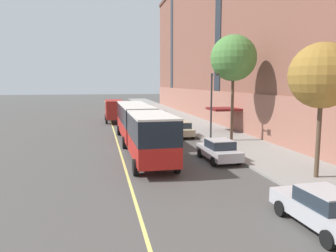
{
  "coord_description": "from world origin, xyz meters",
  "views": [
    {
      "loc": [
        -2.57,
        -27.04,
        5.51
      ],
      "look_at": [
        3.13,
        0.26,
        1.8
      ],
      "focal_mm": 35.0,
      "sensor_mm": 36.0,
      "label": 1
    }
  ],
  "objects_px": {
    "parked_car_green_1": "(145,108)",
    "box_truck": "(114,110)",
    "street_tree_mid_block": "(233,58)",
    "street_lamp": "(212,99)",
    "street_tree_near_corner": "(322,76)",
    "fire_hydrant": "(168,116)",
    "parked_car_champagne_3": "(182,129)",
    "parked_car_white_7": "(152,112)",
    "city_bus": "(140,125)",
    "parked_car_silver_6": "(323,209)",
    "parked_car_green_0": "(168,121)",
    "parked_car_silver_5": "(219,150)",
    "parked_car_darkgray_2": "(160,116)"
  },
  "relations": [
    {
      "from": "parked_car_green_0",
      "to": "street_tree_near_corner",
      "type": "distance_m",
      "value": 23.67
    },
    {
      "from": "street_tree_mid_block",
      "to": "street_lamp",
      "type": "xyz_separation_m",
      "value": [
        -2.01,
        -0.16,
        -3.7
      ]
    },
    {
      "from": "street_tree_near_corner",
      "to": "fire_hydrant",
      "type": "xyz_separation_m",
      "value": [
        -2.11,
        31.38,
        -5.38
      ]
    },
    {
      "from": "parked_car_champagne_3",
      "to": "parked_car_white_7",
      "type": "relative_size",
      "value": 1.0
    },
    {
      "from": "city_bus",
      "to": "fire_hydrant",
      "type": "xyz_separation_m",
      "value": [
        6.7,
        20.54,
        -1.54
      ]
    },
    {
      "from": "box_truck",
      "to": "parked_car_white_7",
      "type": "bearing_deg",
      "value": 42.31
    },
    {
      "from": "street_lamp",
      "to": "fire_hydrant",
      "type": "height_order",
      "value": "street_lamp"
    },
    {
      "from": "parked_car_darkgray_2",
      "to": "parked_car_green_0",
      "type": "bearing_deg",
      "value": -91.59
    },
    {
      "from": "box_truck",
      "to": "street_tree_mid_block",
      "type": "relative_size",
      "value": 0.77
    },
    {
      "from": "parked_car_green_0",
      "to": "parked_car_green_1",
      "type": "bearing_deg",
      "value": 90.01
    },
    {
      "from": "parked_car_silver_5",
      "to": "fire_hydrant",
      "type": "xyz_separation_m",
      "value": [
        1.76,
        26.02,
        -0.29
      ]
    },
    {
      "from": "city_bus",
      "to": "box_truck",
      "type": "xyz_separation_m",
      "value": [
        -1.33,
        18.93,
        -0.27
      ]
    },
    {
      "from": "parked_car_green_1",
      "to": "box_truck",
      "type": "bearing_deg",
      "value": -113.96
    },
    {
      "from": "fire_hydrant",
      "to": "street_tree_mid_block",
      "type": "bearing_deg",
      "value": -83.67
    },
    {
      "from": "street_tree_mid_block",
      "to": "street_tree_near_corner",
      "type": "bearing_deg",
      "value": -90.0
    },
    {
      "from": "parked_car_silver_5",
      "to": "parked_car_silver_6",
      "type": "distance_m",
      "value": 11.05
    },
    {
      "from": "parked_car_white_7",
      "to": "box_truck",
      "type": "bearing_deg",
      "value": -137.69
    },
    {
      "from": "parked_car_silver_5",
      "to": "street_lamp",
      "type": "relative_size",
      "value": 0.71
    },
    {
      "from": "street_tree_near_corner",
      "to": "street_tree_mid_block",
      "type": "distance_m",
      "value": 12.48
    },
    {
      "from": "parked_car_green_0",
      "to": "street_tree_mid_block",
      "type": "height_order",
      "value": "street_tree_mid_block"
    },
    {
      "from": "street_tree_mid_block",
      "to": "fire_hydrant",
      "type": "distance_m",
      "value": 20.46
    },
    {
      "from": "street_tree_mid_block",
      "to": "parked_car_green_0",
      "type": "bearing_deg",
      "value": 110.3
    },
    {
      "from": "parked_car_silver_6",
      "to": "box_truck",
      "type": "bearing_deg",
      "value": 100.01
    },
    {
      "from": "street_lamp",
      "to": "fire_hydrant",
      "type": "xyz_separation_m",
      "value": [
        -0.1,
        19.19,
        -3.51
      ]
    },
    {
      "from": "parked_car_green_0",
      "to": "street_tree_mid_block",
      "type": "relative_size",
      "value": 0.49
    },
    {
      "from": "box_truck",
      "to": "street_tree_near_corner",
      "type": "distance_m",
      "value": 31.71
    },
    {
      "from": "street_lamp",
      "to": "fire_hydrant",
      "type": "distance_m",
      "value": 19.51
    },
    {
      "from": "parked_car_green_1",
      "to": "street_tree_mid_block",
      "type": "xyz_separation_m",
      "value": [
        3.87,
        -31.54,
        6.91
      ]
    },
    {
      "from": "parked_car_silver_5",
      "to": "fire_hydrant",
      "type": "height_order",
      "value": "parked_car_silver_5"
    },
    {
      "from": "street_lamp",
      "to": "parked_car_silver_6",
      "type": "bearing_deg",
      "value": -95.98
    },
    {
      "from": "street_lamp",
      "to": "parked_car_white_7",
      "type": "bearing_deg",
      "value": 94.63
    },
    {
      "from": "parked_car_champagne_3",
      "to": "parked_car_white_7",
      "type": "height_order",
      "value": "same"
    },
    {
      "from": "street_tree_near_corner",
      "to": "city_bus",
      "type": "bearing_deg",
      "value": 129.11
    },
    {
      "from": "street_tree_near_corner",
      "to": "parked_car_silver_5",
      "type": "bearing_deg",
      "value": 125.87
    },
    {
      "from": "parked_car_silver_6",
      "to": "street_tree_near_corner",
      "type": "relative_size",
      "value": 0.61
    },
    {
      "from": "parked_car_champagne_3",
      "to": "street_tree_mid_block",
      "type": "distance_m",
      "value": 8.78
    },
    {
      "from": "parked_car_silver_5",
      "to": "box_truck",
      "type": "xyz_separation_m",
      "value": [
        -6.27,
        24.41,
        0.98
      ]
    },
    {
      "from": "parked_car_green_0",
      "to": "parked_car_white_7",
      "type": "bearing_deg",
      "value": 90.13
    },
    {
      "from": "parked_car_white_7",
      "to": "street_tree_near_corner",
      "type": "bearing_deg",
      "value": -83.73
    },
    {
      "from": "parked_car_green_1",
      "to": "parked_car_white_7",
      "type": "distance_m",
      "value": 8.43
    },
    {
      "from": "parked_car_green_0",
      "to": "street_lamp",
      "type": "bearing_deg",
      "value": -80.08
    },
    {
      "from": "parked_car_champagne_3",
      "to": "box_truck",
      "type": "xyz_separation_m",
      "value": [
        -6.27,
        13.64,
        0.98
      ]
    },
    {
      "from": "parked_car_green_0",
      "to": "parked_car_green_1",
      "type": "distance_m",
      "value": 21.09
    },
    {
      "from": "fire_hydrant",
      "to": "parked_car_white_7",
      "type": "bearing_deg",
      "value": 113.65
    },
    {
      "from": "parked_car_green_1",
      "to": "parked_car_darkgray_2",
      "type": "distance_m",
      "value": 14.76
    },
    {
      "from": "parked_car_white_7",
      "to": "box_truck",
      "type": "relative_size",
      "value": 0.65
    },
    {
      "from": "city_bus",
      "to": "box_truck",
      "type": "distance_m",
      "value": 18.98
    },
    {
      "from": "parked_car_green_0",
      "to": "parked_car_champagne_3",
      "type": "distance_m",
      "value": 6.66
    },
    {
      "from": "parked_car_green_0",
      "to": "parked_car_silver_5",
      "type": "bearing_deg",
      "value": -90.03
    },
    {
      "from": "parked_car_green_0",
      "to": "parked_car_champagne_3",
      "type": "height_order",
      "value": "same"
    }
  ]
}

